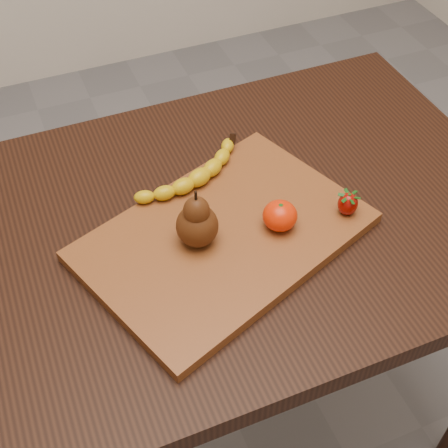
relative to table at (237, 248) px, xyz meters
name	(u,v)px	position (x,y,z in m)	size (l,w,h in m)	color
ground	(233,414)	(0.00, 0.00, -0.66)	(3.50, 3.50, 0.00)	slate
table	(237,248)	(0.00, 0.00, 0.00)	(1.00, 0.70, 0.76)	black
cutting_board	(224,237)	(-0.05, -0.06, 0.11)	(0.45, 0.30, 0.02)	brown
banana	(199,177)	(-0.04, 0.07, 0.13)	(0.20, 0.05, 0.03)	#E5BC0A
pear	(197,217)	(-0.09, -0.05, 0.17)	(0.07, 0.07, 0.11)	#4B230C
mandarin	(280,216)	(0.04, -0.08, 0.14)	(0.06, 0.06, 0.05)	#EE2902
strawberry	(348,203)	(0.16, -0.09, 0.14)	(0.03, 0.03, 0.04)	#920A03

